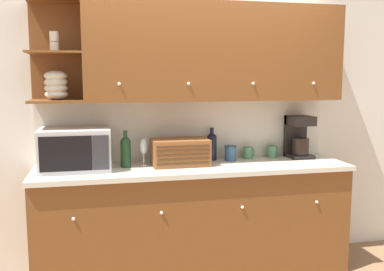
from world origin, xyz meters
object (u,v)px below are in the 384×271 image
(wine_glass, at_px, (144,147))
(second_wine_bottle, at_px, (212,145))
(coffee_maker, at_px, (299,136))
(wine_bottle, at_px, (126,151))
(microwave, at_px, (75,149))
(bread_box, at_px, (180,152))
(mug, at_px, (248,153))
(storage_canister, at_px, (230,153))
(mug_blue_second, at_px, (272,152))

(wine_glass, xyz_separation_m, second_wine_bottle, (0.63, 0.11, -0.02))
(second_wine_bottle, height_order, coffee_maker, coffee_maker)
(wine_bottle, height_order, coffee_maker, coffee_maker)
(microwave, xyz_separation_m, coffee_maker, (2.01, 0.12, 0.03))
(bread_box, distance_m, second_wine_bottle, 0.37)
(mug, bearing_deg, storage_canister, -161.71)
(mug, distance_m, mug_blue_second, 0.24)
(microwave, relative_size, storage_canister, 4.11)
(wine_bottle, xyz_separation_m, wine_glass, (0.15, 0.05, 0.01))
(second_wine_bottle, xyz_separation_m, coffee_maker, (0.83, -0.04, 0.06))
(storage_canister, distance_m, mug, 0.20)
(wine_bottle, height_order, mug_blue_second, wine_bottle)
(bread_box, bearing_deg, wine_bottle, 177.99)
(second_wine_bottle, height_order, mug, second_wine_bottle)
(wine_bottle, bearing_deg, microwave, -179.49)
(bread_box, height_order, mug, bread_box)
(microwave, distance_m, bread_box, 0.86)
(wine_glass, xyz_separation_m, coffee_maker, (1.45, 0.07, 0.04))
(bread_box, bearing_deg, second_wine_bottle, 27.47)
(coffee_maker, bearing_deg, mug, 175.57)
(wine_bottle, height_order, wine_glass, wine_bottle)
(second_wine_bottle, xyz_separation_m, storage_canister, (0.15, -0.06, -0.07))
(second_wine_bottle, height_order, storage_canister, second_wine_bottle)
(coffee_maker, bearing_deg, bread_box, -173.58)
(storage_canister, xyz_separation_m, mug, (0.19, 0.06, -0.02))
(wine_bottle, relative_size, storage_canister, 2.29)
(wine_glass, distance_m, storage_canister, 0.79)
(microwave, relative_size, second_wine_bottle, 1.88)
(mug_blue_second, height_order, coffee_maker, coffee_maker)
(microwave, xyz_separation_m, bread_box, (0.86, -0.01, -0.06))
(wine_bottle, distance_m, storage_canister, 0.94)
(wine_glass, relative_size, bread_box, 0.48)
(wine_bottle, xyz_separation_m, storage_canister, (0.93, 0.09, -0.07))
(storage_canister, distance_m, mug_blue_second, 0.43)
(bread_box, bearing_deg, microwave, 179.17)
(storage_canister, bearing_deg, mug, 18.29)
(second_wine_bottle, bearing_deg, mug_blue_second, -0.23)
(second_wine_bottle, relative_size, mug_blue_second, 2.73)
(microwave, relative_size, mug, 5.28)
(mug, relative_size, coffee_maker, 0.27)
(bread_box, xyz_separation_m, mug, (0.67, 0.17, -0.06))
(microwave, xyz_separation_m, second_wine_bottle, (1.18, 0.16, -0.03))
(second_wine_bottle, relative_size, coffee_maker, 0.76)
(wine_bottle, distance_m, bread_box, 0.46)
(storage_canister, height_order, mug_blue_second, storage_canister)
(bread_box, bearing_deg, coffee_maker, 6.42)
(wine_bottle, relative_size, coffee_maker, 0.79)
(wine_glass, bearing_deg, storage_canister, 2.97)
(wine_bottle, distance_m, mug, 1.14)
(bread_box, distance_m, coffee_maker, 1.16)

